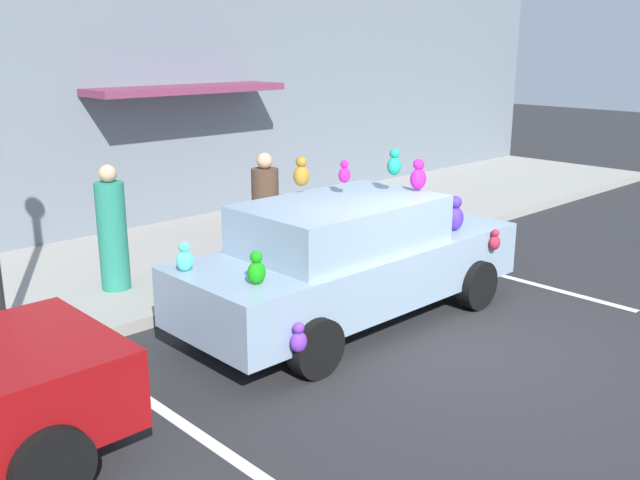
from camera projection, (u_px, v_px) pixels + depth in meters
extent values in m
plane|color=#262628|center=(469.00, 350.00, 7.95)|extent=(60.00, 60.00, 0.00)
cube|color=gray|center=(210.00, 252.00, 11.43)|extent=(24.00, 4.00, 0.15)
cube|color=slate|center=(130.00, 50.00, 12.10)|extent=(24.00, 0.30, 6.40)
cube|color=#722D4A|center=(186.00, 89.00, 12.36)|extent=(3.60, 1.10, 0.12)
cube|color=silver|center=(514.00, 279.00, 10.35)|extent=(0.12, 3.60, 0.01)
cube|color=silver|center=(173.00, 417.00, 6.52)|extent=(0.12, 3.60, 0.01)
cube|color=#859CB1|center=(354.00, 270.00, 8.68)|extent=(4.58, 1.67, 0.68)
cube|color=#859CB1|center=(341.00, 224.00, 8.36)|extent=(2.38, 1.47, 0.56)
cylinder|color=black|center=(380.00, 257.00, 10.29)|extent=(0.64, 0.22, 0.64)
cylinder|color=black|center=(476.00, 285.00, 9.13)|extent=(0.64, 0.22, 0.64)
cylinder|color=black|center=(220.00, 305.00, 8.41)|extent=(0.64, 0.22, 0.64)
cylinder|color=black|center=(316.00, 347.00, 7.25)|extent=(0.64, 0.22, 0.64)
ellipsoid|color=#692EAF|center=(299.00, 342.00, 6.95)|extent=(0.18, 0.15, 0.21)
sphere|color=#692EAF|center=(299.00, 328.00, 6.91)|extent=(0.11, 0.11, 0.11)
ellipsoid|color=#AA2135|center=(495.00, 243.00, 9.11)|extent=(0.16, 0.13, 0.19)
sphere|color=#AA2135|center=(495.00, 233.00, 9.08)|extent=(0.10, 0.10, 0.10)
ellipsoid|color=purple|center=(415.00, 216.00, 9.22)|extent=(0.28, 0.23, 0.33)
sphere|color=purple|center=(416.00, 199.00, 9.16)|extent=(0.18, 0.18, 0.18)
ellipsoid|color=#43279F|center=(455.00, 219.00, 9.14)|extent=(0.26, 0.21, 0.31)
sphere|color=#43279F|center=(455.00, 202.00, 9.08)|extent=(0.17, 0.17, 0.17)
ellipsoid|color=olive|center=(301.00, 176.00, 8.60)|extent=(0.21, 0.17, 0.25)
sphere|color=olive|center=(301.00, 162.00, 8.56)|extent=(0.14, 0.14, 0.14)
ellipsoid|color=#47188D|center=(433.00, 217.00, 9.24)|extent=(0.25, 0.20, 0.29)
sphere|color=#47188D|center=(434.00, 202.00, 9.18)|extent=(0.16, 0.16, 0.16)
ellipsoid|color=olive|center=(382.00, 221.00, 9.20)|extent=(0.18, 0.15, 0.21)
sphere|color=olive|center=(382.00, 210.00, 9.16)|extent=(0.11, 0.11, 0.11)
ellipsoid|color=#169375|center=(394.00, 166.00, 8.62)|extent=(0.19, 0.16, 0.22)
sphere|color=#169375|center=(395.00, 153.00, 8.58)|extent=(0.12, 0.12, 0.12)
ellipsoid|color=#139310|center=(257.00, 273.00, 7.10)|extent=(0.20, 0.16, 0.24)
sphere|color=#139310|center=(256.00, 257.00, 7.05)|extent=(0.13, 0.13, 0.13)
ellipsoid|color=#354C8E|center=(407.00, 212.00, 9.50)|extent=(0.25, 0.21, 0.30)
sphere|color=#354C8E|center=(408.00, 197.00, 9.45)|extent=(0.16, 0.16, 0.16)
ellipsoid|color=#CB1CB3|center=(418.00, 179.00, 8.80)|extent=(0.22, 0.18, 0.27)
sphere|color=#CB1CB3|center=(419.00, 164.00, 8.75)|extent=(0.14, 0.14, 0.14)
ellipsoid|color=#48E5BB|center=(185.00, 261.00, 7.50)|extent=(0.19, 0.15, 0.22)
sphere|color=#48E5BB|center=(184.00, 247.00, 7.46)|extent=(0.12, 0.12, 0.12)
ellipsoid|color=#E31A94|center=(344.00, 175.00, 8.53)|extent=(0.16, 0.13, 0.19)
sphere|color=#E31A94|center=(345.00, 164.00, 8.50)|extent=(0.10, 0.10, 0.10)
cylinder|color=black|center=(50.00, 466.00, 5.21)|extent=(0.64, 0.22, 0.64)
ellipsoid|color=pink|center=(281.00, 246.00, 10.56)|extent=(0.40, 0.33, 0.50)
sphere|color=pink|center=(281.00, 223.00, 10.47)|extent=(0.28, 0.28, 0.28)
sphere|color=pink|center=(276.00, 218.00, 10.38)|extent=(0.12, 0.12, 0.12)
sphere|color=pink|center=(286.00, 215.00, 10.51)|extent=(0.12, 0.12, 0.12)
cylinder|color=#257F67|center=(113.00, 236.00, 9.32)|extent=(0.38, 0.38, 1.44)
sphere|color=tan|center=(108.00, 173.00, 9.10)|extent=(0.23, 0.23, 0.23)
cylinder|color=#4D3727|center=(266.00, 221.00, 10.05)|extent=(0.38, 0.38, 1.49)
sphere|color=tan|center=(264.00, 161.00, 9.82)|extent=(0.22, 0.22, 0.22)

